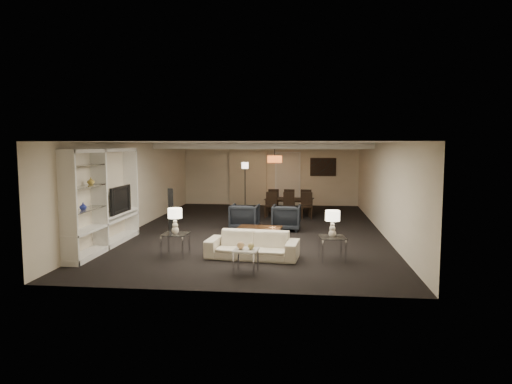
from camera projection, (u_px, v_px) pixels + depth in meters
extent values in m
plane|color=black|center=(256.00, 230.00, 13.05)|extent=(11.00, 11.00, 0.00)
cube|color=silver|center=(256.00, 142.00, 12.78)|extent=(7.00, 11.00, 0.02)
cube|color=beige|center=(270.00, 174.00, 18.36)|extent=(7.00, 0.02, 2.50)
cube|color=beige|center=(221.00, 218.00, 7.48)|extent=(7.00, 0.02, 2.50)
cube|color=beige|center=(137.00, 186.00, 13.28)|extent=(0.02, 11.00, 2.50)
cube|color=beige|center=(382.00, 188.00, 12.55)|extent=(0.02, 11.00, 2.50)
cube|color=silver|center=(266.00, 146.00, 16.26)|extent=(7.00, 4.00, 0.20)
cube|color=beige|center=(248.00, 175.00, 18.38)|extent=(1.50, 0.12, 2.40)
cube|color=silver|center=(288.00, 179.00, 18.27)|extent=(0.90, 0.05, 2.10)
cube|color=#142D38|center=(323.00, 167.00, 18.06)|extent=(0.95, 0.04, 0.65)
cylinder|color=#D8591E|center=(275.00, 159.00, 16.28)|extent=(0.52, 0.52, 0.24)
imported|color=beige|center=(252.00, 245.00, 9.82)|extent=(2.04, 0.98, 0.58)
imported|color=black|center=(245.00, 217.00, 13.14)|extent=(0.83, 0.85, 0.73)
imported|color=black|center=(286.00, 217.00, 13.01)|extent=(0.81, 0.84, 0.73)
sphere|color=tan|center=(241.00, 245.00, 8.72)|extent=(0.14, 0.14, 0.14)
sphere|color=tan|center=(251.00, 246.00, 8.70)|extent=(0.13, 0.13, 0.13)
imported|color=black|center=(116.00, 200.00, 11.30)|extent=(1.16, 0.15, 0.67)
imported|color=#2734A9|center=(83.00, 206.00, 9.67)|extent=(0.15, 0.15, 0.16)
imported|color=#B4963C|center=(91.00, 181.00, 10.01)|extent=(0.16, 0.16, 0.16)
cube|color=black|center=(171.00, 211.00, 12.54)|extent=(0.18, 0.18, 1.24)
imported|color=black|center=(289.00, 207.00, 15.79)|extent=(1.73, 1.10, 0.57)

